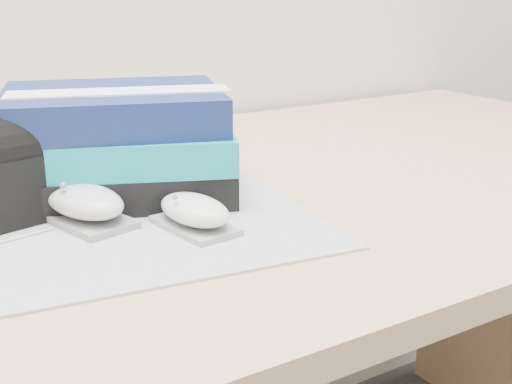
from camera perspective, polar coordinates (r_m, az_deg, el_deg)
desk at (r=1.07m, az=-3.25°, el=-10.59°), size 1.60×0.80×0.73m
mousepad at (r=0.77m, az=-8.50°, el=-3.06°), size 0.40×0.33×0.00m
mouse_rear at (r=0.79m, az=-13.56°, el=-0.93°), size 0.09×0.13×0.05m
mouse_front at (r=0.76m, az=-4.94°, el=-1.65°), size 0.07×0.11×0.04m
book_stack at (r=0.89m, az=-10.95°, el=3.83°), size 0.33×0.30×0.13m
pouch at (r=0.83m, az=-19.28°, el=1.99°), size 0.15×0.12×0.13m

